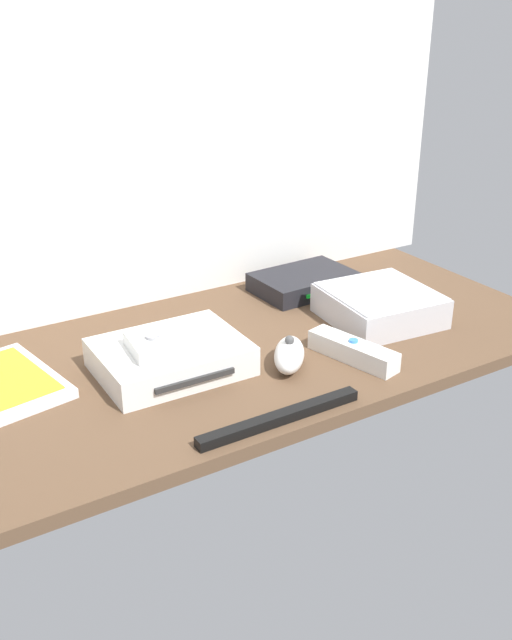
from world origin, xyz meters
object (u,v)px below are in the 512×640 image
at_px(mini_computer, 380,305).
at_px(remote_wand, 353,351).
at_px(network_router, 304,282).
at_px(game_console, 171,357).
at_px(remote_classic_pad, 179,339).
at_px(game_case, 1,384).
at_px(sensor_bar, 280,418).
at_px(remote_nunchuk, 291,354).

distance_m(mini_computer, remote_wand, 0.16).
height_order(mini_computer, network_router, mini_computer).
height_order(game_console, remote_classic_pad, remote_classic_pad).
distance_m(mini_computer, game_case, 0.61).
xyz_separation_m(remote_wand, sensor_bar, (-0.19, -0.09, -0.01)).
distance_m(remote_wand, remote_nunchuk, 0.10).
height_order(remote_wand, remote_classic_pad, remote_classic_pad).
height_order(network_router, remote_classic_pad, remote_classic_pad).
bearing_deg(remote_nunchuk, game_console, -169.68).
xyz_separation_m(game_console, remote_wand, (0.25, -0.11, -0.01)).
xyz_separation_m(game_console, game_case, (-0.23, 0.08, -0.01)).
bearing_deg(remote_classic_pad, remote_wand, -16.70).
bearing_deg(remote_wand, mini_computer, 21.87).
distance_m(game_case, sensor_bar, 0.40).
xyz_separation_m(network_router, sensor_bar, (-0.29, -0.36, -0.01)).
height_order(mini_computer, remote_wand, mini_computer).
height_order(game_case, remote_classic_pad, remote_classic_pad).
bearing_deg(network_router, mini_computer, -81.41).
distance_m(network_router, remote_nunchuk, 0.30).
relative_size(mini_computer, sensor_bar, 0.77).
height_order(remote_wand, sensor_bar, remote_wand).
relative_size(game_case, remote_nunchuk, 1.99).
relative_size(remote_classic_pad, sensor_bar, 0.63).
height_order(network_router, remote_nunchuk, remote_nunchuk).
xyz_separation_m(game_case, sensor_bar, (0.28, -0.28, -0.00)).
relative_size(remote_nunchuk, sensor_bar, 0.44).
height_order(game_case, remote_nunchuk, remote_nunchuk).
bearing_deg(mini_computer, sensor_bar, -150.29).
xyz_separation_m(mini_computer, remote_nunchuk, (-0.22, -0.06, -0.01)).
height_order(game_console, game_case, game_console).
relative_size(remote_wand, sensor_bar, 0.63).
xyz_separation_m(game_case, remote_wand, (0.47, -0.19, 0.01)).
bearing_deg(remote_nunchuk, remote_wand, 19.11).
relative_size(network_router, remote_nunchuk, 1.74).
bearing_deg(mini_computer, game_console, 177.06).
bearing_deg(mini_computer, remote_nunchuk, -164.32).
distance_m(mini_computer, network_router, 0.18).
height_order(remote_wand, remote_nunchuk, remote_nunchuk).
bearing_deg(remote_wand, network_router, 56.32).
xyz_separation_m(mini_computer, remote_classic_pad, (-0.37, 0.01, 0.03)).
height_order(game_console, sensor_bar, game_console).
height_order(mini_computer, sensor_bar, mini_computer).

